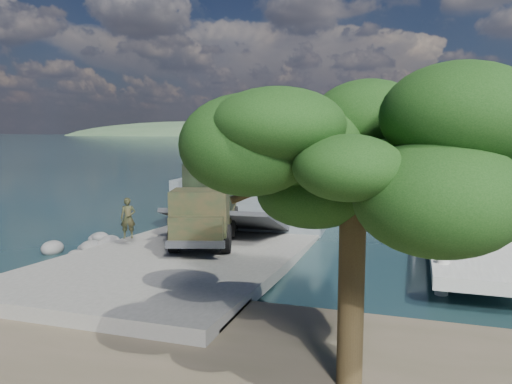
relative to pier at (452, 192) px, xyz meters
name	(u,v)px	position (x,y,z in m)	size (l,w,h in m)	color
ground	(194,259)	(-13.00, -18.77, -1.60)	(1400.00, 1400.00, 0.00)	#18393B
boat_ramp	(185,259)	(-13.00, -19.77, -1.35)	(10.00, 18.00, 0.50)	slate
shoreline_rocks	(93,248)	(-19.20, -18.27, -1.60)	(3.20, 5.60, 0.90)	#5A5A58
distant_headlands	(456,137)	(37.00, 541.23, -1.60)	(1000.00, 240.00, 48.00)	#3B5A38
pier	(452,192)	(0.00, 0.00, 0.00)	(6.40, 44.00, 6.10)	#A9A99F
landing_craft	(290,190)	(-13.69, 3.51, -0.68)	(11.56, 38.33, 11.25)	#4E585C
military_truck	(208,202)	(-13.26, -16.39, 0.93)	(5.02, 9.14, 4.07)	black
soldier	(128,226)	(-16.44, -19.11, -0.07)	(0.75, 0.49, 2.06)	black
sailboat_near	(501,191)	(5.46, 13.74, -1.26)	(1.94, 5.35, 6.39)	white
overhang_tree	(335,163)	(-4.52, -29.10, 3.94)	(7.62, 7.02, 6.92)	#2F2313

